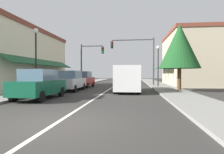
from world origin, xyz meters
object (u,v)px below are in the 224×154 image
(traffic_signal_left_corner, at_px, (89,58))
(street_lamp_right_mid, at_px, (158,59))
(parked_car_nearest_left, at_px, (40,84))
(parked_car_second_left, at_px, (71,81))
(traffic_signal_mast_arm, at_px, (139,53))
(tree_right_near, at_px, (180,46))
(parked_car_third_left, at_px, (83,79))
(street_lamp_left_near, at_px, (36,50))
(van_in_lane, at_px, (127,78))

(traffic_signal_left_corner, xyz_separation_m, street_lamp_right_mid, (8.72, -4.19, -0.57))
(parked_car_nearest_left, bearing_deg, parked_car_second_left, 89.85)
(parked_car_nearest_left, bearing_deg, traffic_signal_mast_arm, 65.90)
(parked_car_second_left, distance_m, tree_right_near, 9.74)
(parked_car_third_left, relative_size, street_lamp_left_near, 0.84)
(parked_car_second_left, relative_size, street_lamp_right_mid, 0.90)
(van_in_lane, relative_size, street_lamp_left_near, 1.07)
(traffic_signal_mast_arm, bearing_deg, parked_car_nearest_left, -114.77)
(parked_car_second_left, height_order, street_lamp_left_near, street_lamp_left_near)
(parked_car_third_left, xyz_separation_m, street_lamp_left_near, (-1.67, -7.06, 2.40))
(traffic_signal_left_corner, bearing_deg, street_lamp_right_mid, -25.69)
(street_lamp_right_mid, height_order, tree_right_near, tree_right_near)
(parked_car_third_left, relative_size, street_lamp_right_mid, 0.91)
(van_in_lane, xyz_separation_m, street_lamp_left_near, (-6.68, -2.37, 2.13))
(street_lamp_left_near, bearing_deg, street_lamp_right_mid, 38.26)
(parked_car_nearest_left, height_order, street_lamp_right_mid, street_lamp_right_mid)
(parked_car_nearest_left, relative_size, street_lamp_right_mid, 0.91)
(van_in_lane, height_order, tree_right_near, tree_right_near)
(traffic_signal_left_corner, bearing_deg, van_in_lane, -59.96)
(traffic_signal_mast_arm, height_order, street_lamp_right_mid, traffic_signal_mast_arm)
(van_in_lane, relative_size, traffic_signal_mast_arm, 0.87)
(parked_car_third_left, bearing_deg, traffic_signal_left_corner, 96.86)
(street_lamp_left_near, relative_size, tree_right_near, 0.86)
(traffic_signal_mast_arm, bearing_deg, parked_car_second_left, -127.12)
(parked_car_third_left, height_order, street_lamp_right_mid, street_lamp_right_mid)
(parked_car_nearest_left, relative_size, parked_car_second_left, 1.00)
(traffic_signal_left_corner, bearing_deg, parked_car_second_left, -86.34)
(tree_right_near, bearing_deg, parked_car_nearest_left, -148.74)
(street_lamp_left_near, bearing_deg, tree_right_near, 15.43)
(parked_car_second_left, xyz_separation_m, van_in_lane, (4.96, -0.32, 0.27))
(parked_car_third_left, height_order, van_in_lane, van_in_lane)
(parked_car_second_left, bearing_deg, street_lamp_right_mid, 32.11)
(parked_car_nearest_left, bearing_deg, street_lamp_right_mid, 52.44)
(street_lamp_right_mid, bearing_deg, traffic_signal_left_corner, 154.31)
(van_in_lane, height_order, street_lamp_left_near, street_lamp_left_near)
(parked_car_third_left, bearing_deg, traffic_signal_mast_arm, 31.60)
(van_in_lane, xyz_separation_m, street_lamp_right_mid, (3.17, 5.40, 1.94))
(parked_car_nearest_left, height_order, parked_car_third_left, same)
(parked_car_third_left, bearing_deg, van_in_lane, -42.51)
(traffic_signal_mast_arm, xyz_separation_m, street_lamp_right_mid, (2.01, -3.00, -1.04))
(street_lamp_right_mid, bearing_deg, traffic_signal_mast_arm, 123.89)
(traffic_signal_left_corner, height_order, tree_right_near, tree_right_near)
(parked_car_second_left, bearing_deg, parked_car_third_left, 90.86)
(parked_car_second_left, height_order, van_in_lane, van_in_lane)
(tree_right_near, bearing_deg, street_lamp_right_mid, 103.81)
(street_lamp_left_near, height_order, street_lamp_right_mid, street_lamp_left_near)
(van_in_lane, distance_m, tree_right_near, 5.12)
(traffic_signal_mast_arm, distance_m, traffic_signal_left_corner, 6.83)
(traffic_signal_left_corner, bearing_deg, traffic_signal_mast_arm, -10.11)
(parked_car_nearest_left, relative_size, street_lamp_left_near, 0.84)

